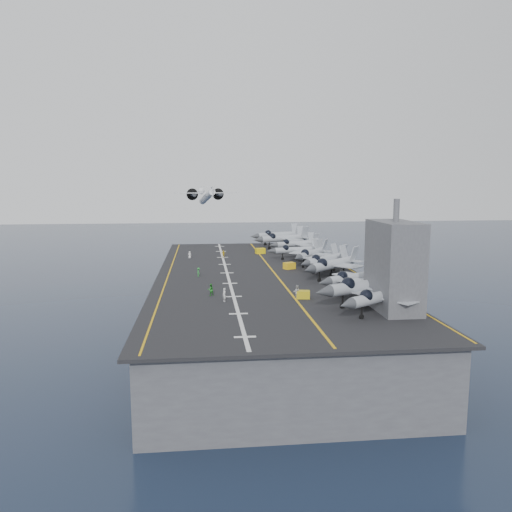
{
  "coord_description": "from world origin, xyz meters",
  "views": [
    {
      "loc": [
        -10.55,
        -93.62,
        27.56
      ],
      "look_at": [
        0.0,
        4.0,
        13.0
      ],
      "focal_mm": 35.0,
      "sensor_mm": 36.0,
      "label": 1
    }
  ],
  "objects": [
    {
      "name": "fighter_jet_9",
      "position": [
        10.73,
        43.0,
        13.17
      ],
      "size": [
        18.69,
        15.61,
        5.54
      ],
      "primitive_type": null,
      "color": "#949EA4",
      "rests_on": "flight_deck"
    },
    {
      "name": "fighter_jet_8",
      "position": [
        10.73,
        34.73,
        13.17
      ],
      "size": [
        18.69,
        15.61,
        5.54
      ],
      "primitive_type": null,
      "color": "#949EA4",
      "rests_on": "flight_deck"
    },
    {
      "name": "tow_cart_b",
      "position": [
        6.6,
        3.18,
        11.05
      ],
      "size": [
        2.55,
        2.15,
        1.3
      ],
      "primitive_type": null,
      "color": "yellow",
      "rests_on": "flight_deck"
    },
    {
      "name": "hull",
      "position": [
        0.0,
        0.0,
        5.0
      ],
      "size": [
        36.0,
        90.0,
        10.0
      ],
      "primitive_type": "cube",
      "color": "#56595E",
      "rests_on": "ground"
    },
    {
      "name": "fighter_jet_4",
      "position": [
        13.05,
        -0.01,
        12.83
      ],
      "size": [
        16.62,
        16.35,
        4.86
      ],
      "primitive_type": null,
      "color": "#979FA7",
      "rests_on": "flight_deck"
    },
    {
      "name": "crew_7",
      "position": [
        3.28,
        -22.15,
        11.41
      ],
      "size": [
        1.3,
        0.94,
        2.02
      ],
      "primitive_type": "imported",
      "color": "silver",
      "rests_on": "flight_deck"
    },
    {
      "name": "crew_1",
      "position": [
        -7.55,
        -22.93,
        11.4
      ],
      "size": [
        1.2,
        1.42,
        2.01
      ],
      "primitive_type": "imported",
      "color": "silver",
      "rests_on": "flight_deck"
    },
    {
      "name": "crew_3",
      "position": [
        -11.37,
        -3.07,
        11.24
      ],
      "size": [
        0.89,
        1.13,
        1.67
      ],
      "primitive_type": "imported",
      "color": "#248331",
      "rests_on": "flight_deck"
    },
    {
      "name": "foul_line",
      "position": [
        3.0,
        0.0,
        10.42
      ],
      "size": [
        0.35,
        90.0,
        0.02
      ],
      "primitive_type": "cube",
      "color": "gold",
      "rests_on": "flight_deck"
    },
    {
      "name": "flight_deck",
      "position": [
        0.0,
        0.0,
        10.2
      ],
      "size": [
        38.0,
        92.0,
        0.4
      ],
      "primitive_type": "cube",
      "color": "black",
      "rests_on": "hull"
    },
    {
      "name": "deck_edge_stbd",
      "position": [
        18.5,
        0.0,
        10.42
      ],
      "size": [
        0.25,
        90.0,
        0.02
      ],
      "primitive_type": "cube",
      "color": "gold",
      "rests_on": "flight_deck"
    },
    {
      "name": "fighter_jet_1",
      "position": [
        12.56,
        -26.61,
        13.23
      ],
      "size": [
        19.33,
        16.7,
        5.65
      ],
      "primitive_type": null,
      "color": "#98A1A7",
      "rests_on": "flight_deck"
    },
    {
      "name": "crew_2",
      "position": [
        -9.43,
        -19.01,
        11.34
      ],
      "size": [
        1.32,
        1.08,
        1.89
      ],
      "primitive_type": "imported",
      "color": "#208123",
      "rests_on": "flight_deck"
    },
    {
      "name": "tow_cart_c",
      "position": [
        3.35,
        25.31,
        11.06
      ],
      "size": [
        2.48,
        1.91,
        1.32
      ],
      "primitive_type": null,
      "color": "yellow",
      "rests_on": "flight_deck"
    },
    {
      "name": "landing_centerline",
      "position": [
        -6.0,
        0.0,
        10.42
      ],
      "size": [
        0.5,
        90.0,
        0.02
      ],
      "primitive_type": "cube",
      "color": "silver",
      "rests_on": "flight_deck"
    },
    {
      "name": "fighter_jet_7",
      "position": [
        12.43,
        26.07,
        12.74
      ],
      "size": [
        15.74,
        13.08,
        4.68
      ],
      "primitive_type": null,
      "color": "#959FA6",
      "rests_on": "flight_deck"
    },
    {
      "name": "fighter_jet_3",
      "position": [
        12.74,
        -7.05,
        13.08
      ],
      "size": [
        18.3,
        18.02,
        5.35
      ],
      "primitive_type": null,
      "color": "#959BA5",
      "rests_on": "flight_deck"
    },
    {
      "name": "fighter_jet_0",
      "position": [
        12.65,
        -31.93,
        12.87
      ],
      "size": [
        17.07,
        15.7,
        4.93
      ],
      "primitive_type": null,
      "color": "#9BA2AD",
      "rests_on": "flight_deck"
    },
    {
      "name": "crew_4",
      "position": [
        -5.83,
        19.37,
        11.27
      ],
      "size": [
        1.1,
        0.79,
        1.74
      ],
      "primitive_type": "imported",
      "color": "yellow",
      "rests_on": "flight_deck"
    },
    {
      "name": "transport_plane",
      "position": [
        -8.99,
        58.34,
        23.21
      ],
      "size": [
        22.38,
        17.73,
        4.67
      ],
      "primitive_type": null,
      "color": "silver"
    },
    {
      "name": "deck_edge_port",
      "position": [
        -17.0,
        0.0,
        10.42
      ],
      "size": [
        0.25,
        90.0,
        0.02
      ],
      "primitive_type": "cube",
      "color": "gold",
      "rests_on": "flight_deck"
    },
    {
      "name": "island_superstructure",
      "position": [
        15.0,
        -30.0,
        17.9
      ],
      "size": [
        5.0,
        10.0,
        15.0
      ],
      "primitive_type": null,
      "color": "#56595E",
      "rests_on": "flight_deck"
    },
    {
      "name": "fighter_jet_6",
      "position": [
        10.7,
        15.68,
        12.65
      ],
      "size": [
        14.26,
        10.78,
        4.49
      ],
      "primitive_type": null,
      "color": "#959DA5",
      "rests_on": "flight_deck"
    },
    {
      "name": "ground",
      "position": [
        0.0,
        0.0,
        0.0
      ],
      "size": [
        500.0,
        500.0,
        0.0
      ],
      "primitive_type": "plane",
      "color": "#142135",
      "rests_on": "ground"
    },
    {
      "name": "fighter_jet_5",
      "position": [
        11.98,
        7.73,
        12.87
      ],
      "size": [
        15.97,
        17.13,
        4.95
      ],
      "primitive_type": null,
      "color": "#9FA9B0",
      "rests_on": "flight_deck"
    },
    {
      "name": "tow_cart_a",
      "position": [
        4.23,
        -22.23,
        10.99
      ],
      "size": [
        2.14,
        1.58,
        1.18
      ],
      "primitive_type": null,
      "color": "gold",
      "rests_on": "flight_deck"
    },
    {
      "name": "crew_5",
      "position": [
        -13.52,
        19.54,
        11.2
      ],
      "size": [
        1.12,
        0.93,
        1.6
      ],
      "primitive_type": "imported",
      "color": "white",
      "rests_on": "flight_deck"
    },
    {
      "name": "fighter_jet_2",
      "position": [
        13.5,
        -18.68,
        12.86
      ],
      "size": [
        16.95,
        15.14,
        4.91
      ],
      "primitive_type": null,
      "color": "#99A3AA",
      "rests_on": "flight_deck"
    }
  ]
}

